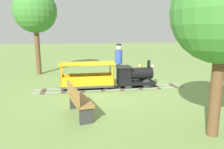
% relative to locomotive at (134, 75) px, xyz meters
% --- Properties ---
extents(ground_plane, '(60.00, 60.00, 0.00)m').
position_rel_locomotive_xyz_m(ground_plane, '(0.00, -0.97, -0.48)').
color(ground_plane, '#75934C').
extents(track, '(0.70, 5.70, 0.04)m').
position_rel_locomotive_xyz_m(track, '(0.00, -0.86, -0.47)').
color(track, gray).
rests_on(track, ground_plane).
extents(locomotive, '(0.66, 1.45, 1.01)m').
position_rel_locomotive_xyz_m(locomotive, '(0.00, 0.00, 0.00)').
color(locomotive, black).
rests_on(locomotive, ground_plane).
extents(passenger_car, '(0.76, 2.00, 0.97)m').
position_rel_locomotive_xyz_m(passenger_car, '(0.00, -1.76, -0.06)').
color(passenger_car, '#3F3F3F').
rests_on(passenger_car, ground_plane).
extents(conductor_person, '(0.30, 0.30, 1.62)m').
position_rel_locomotive_xyz_m(conductor_person, '(-1.10, -0.37, 0.47)').
color(conductor_person, '#282D47').
rests_on(conductor_person, ground_plane).
extents(park_bench, '(1.36, 0.68, 0.82)m').
position_rel_locomotive_xyz_m(park_bench, '(2.48, -2.12, -0.07)').
color(park_bench, olive).
rests_on(park_bench, ground_plane).
extents(oak_tree_near, '(2.07, 2.07, 4.12)m').
position_rel_locomotive_xyz_m(oak_tree_near, '(-3.39, -4.02, 2.57)').
color(oak_tree_near, brown).
rests_on(oak_tree_near, ground_plane).
extents(oak_tree_far, '(2.01, 2.01, 3.54)m').
position_rel_locomotive_xyz_m(oak_tree_far, '(4.01, 0.65, 2.02)').
color(oak_tree_far, brown).
rests_on(oak_tree_far, ground_plane).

